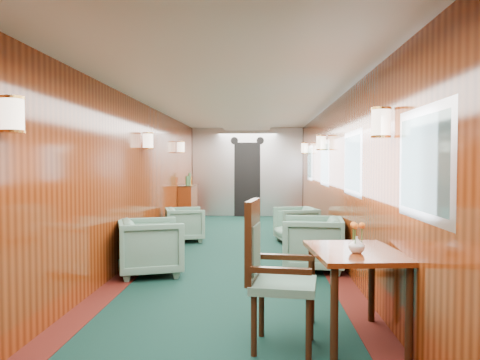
{
  "coord_description": "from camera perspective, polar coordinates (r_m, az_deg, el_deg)",
  "views": [
    {
      "loc": [
        0.37,
        -6.77,
        1.46
      ],
      "look_at": [
        0.0,
        1.5,
        1.15
      ],
      "focal_mm": 35.0,
      "sensor_mm": 36.0,
      "label": 1
    }
  ],
  "objects": [
    {
      "name": "armchair_left_far",
      "position": [
        8.75,
        -6.73,
        -5.39
      ],
      "size": [
        0.84,
        0.83,
        0.63
      ],
      "primitive_type": "imported",
      "rotation": [
        0.0,
        0.0,
        1.83
      ],
      "color": "#214E43",
      "rests_on": "ground"
    },
    {
      "name": "armchair_left_near",
      "position": [
        6.23,
        -10.86,
        -8.0
      ],
      "size": [
        1.01,
        1.0,
        0.73
      ],
      "primitive_type": "imported",
      "rotation": [
        0.0,
        0.0,
        1.9
      ],
      "color": "#214E43",
      "rests_on": "ground"
    },
    {
      "name": "side_chair",
      "position": [
        3.76,
        3.64,
        -10.6
      ],
      "size": [
        0.58,
        0.61,
        1.16
      ],
      "rotation": [
        0.0,
        0.0,
        -0.14
      ],
      "color": "#214E43",
      "rests_on": "ground"
    },
    {
      "name": "room",
      "position": [
        6.78,
        -0.57,
        3.63
      ],
      "size": [
        12.0,
        12.1,
        2.4
      ],
      "color": "black",
      "rests_on": "ground"
    },
    {
      "name": "dining_table",
      "position": [
        4.0,
        13.88,
        -9.97
      ],
      "size": [
        0.78,
        1.05,
        0.74
      ],
      "rotation": [
        0.0,
        0.0,
        0.09
      ],
      "color": "maroon",
      "rests_on": "ground"
    },
    {
      "name": "armchair_right_near",
      "position": [
        6.44,
        8.84,
        -7.66
      ],
      "size": [
        0.88,
        0.86,
        0.73
      ],
      "primitive_type": "imported",
      "rotation": [
        0.0,
        0.0,
        -1.68
      ],
      "color": "#214E43",
      "rests_on": "ground"
    },
    {
      "name": "windows_right",
      "position": [
        7.11,
        11.62,
        2.02
      ],
      "size": [
        0.02,
        8.6,
        0.8
      ],
      "color": "silver",
      "rests_on": "ground"
    },
    {
      "name": "credenza",
      "position": [
        11.04,
        -6.36,
        -2.98
      ],
      "size": [
        0.33,
        1.04,
        1.21
      ],
      "color": "maroon",
      "rests_on": "ground"
    },
    {
      "name": "armchair_right_far",
      "position": [
        8.63,
        6.83,
        -5.43
      ],
      "size": [
        0.85,
        0.83,
        0.65
      ],
      "primitive_type": "imported",
      "rotation": [
        0.0,
        0.0,
        -1.35
      ],
      "color": "#214E43",
      "rests_on": "ground"
    },
    {
      "name": "bulkhead",
      "position": [
        12.69,
        0.9,
        0.9
      ],
      "size": [
        2.98,
        0.17,
        2.39
      ],
      "color": "silver",
      "rests_on": "ground"
    },
    {
      "name": "flower_vase",
      "position": [
        3.84,
        14.04,
        -7.66
      ],
      "size": [
        0.17,
        0.17,
        0.13
      ],
      "primitive_type": "imported",
      "rotation": [
        0.0,
        0.0,
        0.39
      ],
      "color": "silver",
      "rests_on": "dining_table"
    },
    {
      "name": "wall_sconces",
      "position": [
        7.35,
        -0.33,
        4.72
      ],
      "size": [
        2.97,
        7.97,
        0.25
      ],
      "color": "#FFE6C6",
      "rests_on": "ground"
    }
  ]
}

